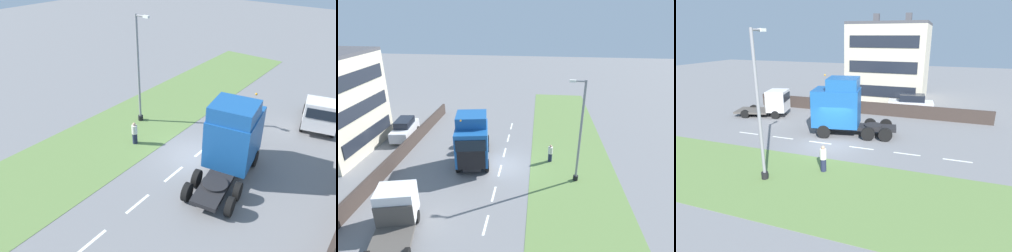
{
  "view_description": "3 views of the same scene",
  "coord_description": "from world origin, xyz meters",
  "views": [
    {
      "loc": [
        9.27,
        -14.87,
        12.23
      ],
      "look_at": [
        -2.42,
        0.29,
        1.31
      ],
      "focal_mm": 35.0,
      "sensor_mm": 36.0,
      "label": 1
    },
    {
      "loc": [
        -2.89,
        20.8,
        12.49
      ],
      "look_at": [
        -0.13,
        -2.33,
        2.7
      ],
      "focal_mm": 30.0,
      "sensor_mm": 36.0,
      "label": 2
    },
    {
      "loc": [
        -17.89,
        -7.25,
        7.65
      ],
      "look_at": [
        -1.33,
        -1.45,
        1.97
      ],
      "focal_mm": 30.0,
      "sensor_mm": 36.0,
      "label": 3
    }
  ],
  "objects": [
    {
      "name": "lorry_cab",
      "position": [
        2.41,
        0.18,
        2.29
      ],
      "size": [
        3.68,
        6.83,
        4.7
      ],
      "rotation": [
        0.0,
        0.0,
        0.18
      ],
      "color": "black",
      "rests_on": "ground"
    },
    {
      "name": "lamp_post",
      "position": [
        -6.04,
        1.56,
        3.65
      ],
      "size": [
        1.31,
        0.38,
        8.01
      ],
      "color": "black",
      "rests_on": "ground"
    },
    {
      "name": "parked_car",
      "position": [
        10.71,
        -4.48,
        0.96
      ],
      "size": [
        2.25,
        4.6,
        1.97
      ],
      "rotation": [
        0.0,
        0.0,
        0.12
      ],
      "color": "silver",
      "rests_on": "ground"
    },
    {
      "name": "ground_plane",
      "position": [
        0.0,
        0.0,
        0.0
      ],
      "size": [
        120.0,
        120.0,
        0.0
      ],
      "primitive_type": "plane",
      "color": "slate",
      "rests_on": "ground"
    },
    {
      "name": "flatbed_truck",
      "position": [
        5.26,
        8.18,
        1.36
      ],
      "size": [
        3.36,
        5.45,
        2.57
      ],
      "rotation": [
        0.0,
        0.0,
        3.38
      ],
      "color": "silver",
      "rests_on": "ground"
    },
    {
      "name": "lane_markings",
      "position": [
        0.0,
        -0.7,
        0.0
      ],
      "size": [
        0.16,
        17.8,
        0.0
      ],
      "color": "white",
      "rests_on": "ground"
    },
    {
      "name": "pedestrian",
      "position": [
        -4.17,
        -1.16,
        0.79
      ],
      "size": [
        0.39,
        0.39,
        1.61
      ],
      "color": "#1E233D",
      "rests_on": "ground"
    },
    {
      "name": "grass_verge",
      "position": [
        -6.0,
        0.0,
        0.01
      ],
      "size": [
        7.0,
        44.0,
        0.01
      ],
      "color": "#607F42",
      "rests_on": "ground"
    },
    {
      "name": "boundary_wall",
      "position": [
        9.0,
        0.0,
        0.63
      ],
      "size": [
        0.25,
        24.0,
        1.26
      ],
      "color": "#382D28",
      "rests_on": "ground"
    }
  ]
}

